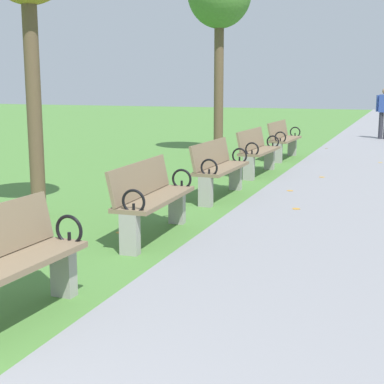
{
  "coord_description": "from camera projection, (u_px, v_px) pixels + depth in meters",
  "views": [
    {
      "loc": [
        2.31,
        -0.81,
        1.83
      ],
      "look_at": [
        -0.05,
        5.53,
        0.55
      ],
      "focal_mm": 54.6,
      "sensor_mm": 36.0,
      "label": 1
    }
  ],
  "objects": [
    {
      "name": "park_bench_3",
      "position": [
        151.0,
        197.0,
        6.91
      ],
      "size": [
        0.52,
        1.61,
        0.9
      ],
      "color": "#7A664C",
      "rests_on": "ground"
    },
    {
      "name": "park_bench_5",
      "position": [
        257.0,
        150.0,
        11.64
      ],
      "size": [
        0.53,
        1.62,
        0.9
      ],
      "color": "#7A664C",
      "rests_on": "ground"
    },
    {
      "name": "park_bench_4",
      "position": [
        219.0,
        167.0,
        9.31
      ],
      "size": [
        0.51,
        1.61,
        0.9
      ],
      "color": "#7A664C",
      "rests_on": "ground"
    },
    {
      "name": "scattered_leaves",
      "position": [
        237.0,
        209.0,
        8.49
      ],
      "size": [
        4.63,
        16.84,
        0.02
      ],
      "color": "brown",
      "rests_on": "ground"
    },
    {
      "name": "paved_walkway",
      "position": [
        375.0,
        142.0,
        18.0
      ],
      "size": [
        2.69,
        44.0,
        0.02
      ],
      "primitive_type": "cube",
      "color": "gray",
      "rests_on": "ground"
    },
    {
      "name": "park_bench_6",
      "position": [
        283.0,
        139.0,
        13.98
      ],
      "size": [
        0.53,
        1.62,
        0.9
      ],
      "color": "#7A664C",
      "rests_on": "ground"
    },
    {
      "name": "pedestrian_walking",
      "position": [
        384.0,
        110.0,
        18.63
      ],
      "size": [
        0.53,
        0.25,
        1.62
      ],
      "color": "#2D2D38",
      "rests_on": "paved_walkway"
    }
  ]
}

